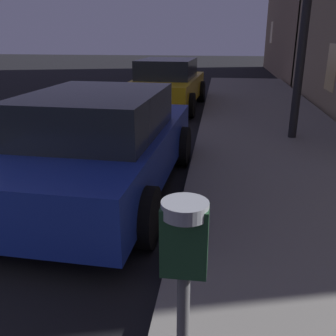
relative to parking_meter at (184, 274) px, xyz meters
name	(u,v)px	position (x,y,z in m)	size (l,w,h in m)	color
parking_meter	(184,274)	(0.00, 0.00, 0.00)	(0.19, 0.19, 1.36)	#59595B
car_blue	(101,144)	(-1.46, 3.45, -0.47)	(2.21, 4.36, 1.43)	navy
car_yellow_cab	(167,84)	(-1.45, 10.00, -0.48)	(2.17, 4.33, 1.43)	gold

